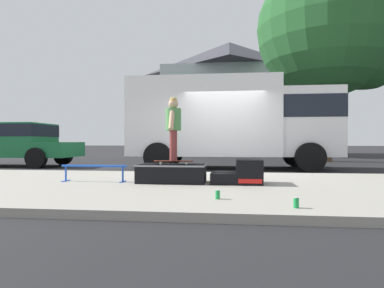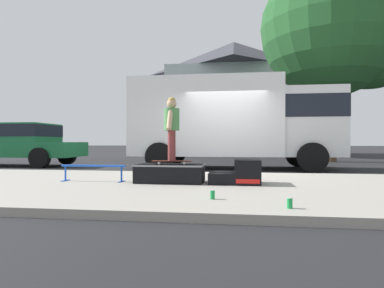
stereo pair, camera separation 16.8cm
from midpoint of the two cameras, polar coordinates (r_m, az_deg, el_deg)
ground_plane at (r=9.18m, az=5.12°, el=-5.37°), size 140.00×140.00×0.00m
sidewalk_slab at (r=6.20m, az=4.42°, el=-7.60°), size 50.00×5.00×0.12m
skate_box at (r=6.47m, az=-4.29°, el=-5.02°), size 1.34×0.69×0.36m
kicker_ramp at (r=6.35m, az=7.82°, el=-5.11°), size 0.97×0.69×0.47m
grind_rail at (r=6.90m, az=-17.43°, el=-4.23°), size 1.36×0.28×0.34m
skateboard at (r=6.49m, az=-4.02°, el=-3.04°), size 0.80×0.32×0.07m
skater_kid at (r=6.49m, az=-4.02°, el=3.63°), size 0.31×0.65×1.26m
soda_can at (r=4.62m, az=3.46°, el=-8.81°), size 0.07×0.07×0.13m
soda_can_b at (r=4.17m, az=16.64°, el=-9.81°), size 0.07×0.07×0.13m
box_truck at (r=11.36m, az=6.68°, el=4.31°), size 6.91×2.63×3.05m
pickup_truck_green at (r=14.24m, az=-29.90°, el=0.22°), size 5.70×2.09×1.61m
street_tree_main at (r=17.23m, az=23.39°, el=17.45°), size 6.98×6.35×9.35m
house_behind at (r=24.77m, az=6.34°, el=8.08°), size 9.54×8.23×8.40m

